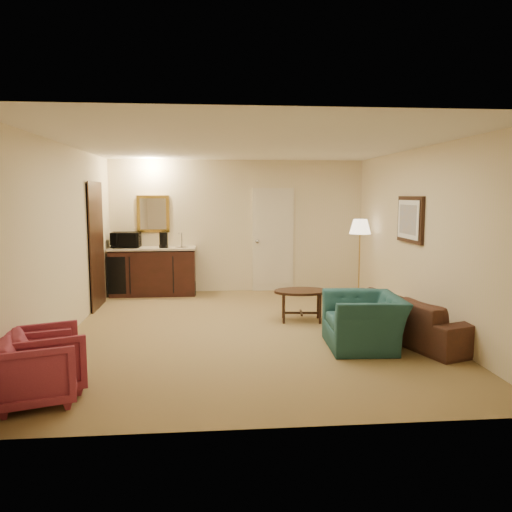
{
  "coord_description": "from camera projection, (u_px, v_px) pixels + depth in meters",
  "views": [
    {
      "loc": [
        -0.53,
        -6.9,
        1.92
      ],
      "look_at": [
        0.14,
        0.5,
        1.01
      ],
      "focal_mm": 35.0,
      "sensor_mm": 36.0,
      "label": 1
    }
  ],
  "objects": [
    {
      "name": "ground",
      "position": [
        250.0,
        330.0,
        7.1
      ],
      "size": [
        6.0,
        6.0,
        0.0
      ],
      "primitive_type": "plane",
      "color": "olive",
      "rests_on": "ground"
    },
    {
      "name": "room_walls",
      "position": [
        239.0,
        208.0,
        7.64
      ],
      "size": [
        5.02,
        6.01,
        2.61
      ],
      "color": "beige",
      "rests_on": "ground"
    },
    {
      "name": "wetbar_cabinet",
      "position": [
        153.0,
        271.0,
        9.58
      ],
      "size": [
        1.64,
        0.58,
        0.92
      ],
      "primitive_type": "cube",
      "color": "#331410",
      "rests_on": "ground"
    },
    {
      "name": "sofa",
      "position": [
        413.0,
        309.0,
        6.67
      ],
      "size": [
        1.21,
        2.11,
        0.79
      ],
      "primitive_type": "imported",
      "rotation": [
        0.0,
        0.0,
        1.9
      ],
      "color": "black",
      "rests_on": "ground"
    },
    {
      "name": "teal_armchair",
      "position": [
        364.0,
        312.0,
        6.28
      ],
      "size": [
        0.72,
        1.06,
        0.9
      ],
      "primitive_type": "imported",
      "rotation": [
        0.0,
        0.0,
        -1.62
      ],
      "color": "#1B4243",
      "rests_on": "ground"
    },
    {
      "name": "rose_chair_near",
      "position": [
        47.0,
        357.0,
        4.89
      ],
      "size": [
        0.83,
        0.86,
        0.69
      ],
      "primitive_type": "imported",
      "rotation": [
        0.0,
        0.0,
        1.94
      ],
      "color": "#8F2E40",
      "rests_on": "ground"
    },
    {
      "name": "rose_chair_far",
      "position": [
        37.0,
        367.0,
        4.59
      ],
      "size": [
        0.79,
        0.82,
        0.68
      ],
      "primitive_type": "imported",
      "rotation": [
        0.0,
        0.0,
        1.88
      ],
      "color": "#8F2E40",
      "rests_on": "ground"
    },
    {
      "name": "coffee_table",
      "position": [
        301.0,
        305.0,
        7.61
      ],
      "size": [
        0.9,
        0.66,
        0.48
      ],
      "primitive_type": "cube",
      "rotation": [
        0.0,
        0.0,
        -0.12
      ],
      "color": "black",
      "rests_on": "ground"
    },
    {
      "name": "floor_lamp",
      "position": [
        359.0,
        259.0,
        9.23
      ],
      "size": [
        0.47,
        0.47,
        1.48
      ],
      "primitive_type": "cube",
      "rotation": [
        0.0,
        0.0,
        0.24
      ],
      "color": "#B78D3D",
      "rests_on": "ground"
    },
    {
      "name": "waste_bin",
      "position": [
        190.0,
        288.0,
        9.56
      ],
      "size": [
        0.26,
        0.26,
        0.27
      ],
      "primitive_type": "cylinder",
      "rotation": [
        0.0,
        0.0,
        -0.21
      ],
      "color": "black",
      "rests_on": "ground"
    },
    {
      "name": "microwave",
      "position": [
        126.0,
        238.0,
        9.48
      ],
      "size": [
        0.54,
        0.31,
        0.36
      ],
      "primitive_type": "imported",
      "rotation": [
        0.0,
        0.0,
        -0.03
      ],
      "color": "black",
      "rests_on": "wetbar_cabinet"
    },
    {
      "name": "coffee_maker",
      "position": [
        164.0,
        240.0,
        9.43
      ],
      "size": [
        0.16,
        0.16,
        0.3
      ],
      "primitive_type": "cylinder",
      "rotation": [
        0.0,
        0.0,
        0.03
      ],
      "color": "black",
      "rests_on": "wetbar_cabinet"
    }
  ]
}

